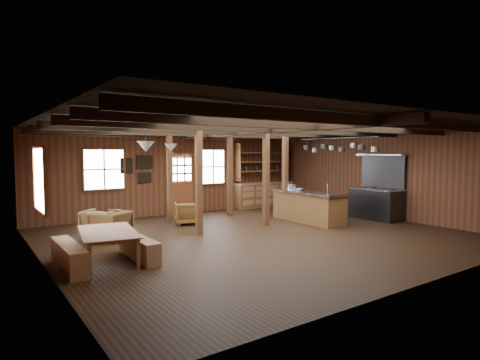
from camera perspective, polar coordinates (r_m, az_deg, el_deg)
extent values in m
cube|color=black|center=(10.35, 2.78, -7.95)|extent=(10.00, 9.00, 0.02)
cube|color=black|center=(10.15, 2.84, 7.83)|extent=(10.00, 9.00, 0.02)
cube|color=#4F2916|center=(8.14, -26.40, -1.58)|extent=(0.02, 9.00, 2.80)
cube|color=#4F2916|center=(13.78, 19.56, 0.72)|extent=(0.02, 9.00, 2.80)
cube|color=#4F2916|center=(13.99, -8.52, 0.96)|extent=(10.00, 0.02, 2.80)
cube|color=#4F2916|center=(7.14, 25.46, -2.28)|extent=(10.00, 0.02, 2.80)
cube|color=black|center=(7.67, 19.14, 7.87)|extent=(9.80, 0.12, 0.18)
cube|color=black|center=(8.64, 11.02, 7.56)|extent=(9.80, 0.12, 0.18)
cube|color=black|center=(9.75, 4.64, 7.21)|extent=(9.80, 0.12, 0.18)
cube|color=black|center=(10.95, -0.38, 6.87)|extent=(9.80, 0.12, 0.18)
cube|color=black|center=(12.21, -4.38, 6.56)|extent=(9.80, 0.12, 0.18)
cube|color=black|center=(13.35, -7.22, 6.32)|extent=(9.80, 0.12, 0.18)
cube|color=black|center=(10.14, 2.83, 7.09)|extent=(0.18, 8.82, 0.18)
cube|color=#4A2515|center=(10.33, -5.88, -0.09)|extent=(0.15, 0.15, 2.80)
cube|color=#4A2515|center=(12.38, -9.99, 0.55)|extent=(0.15, 0.15, 2.80)
cube|color=#4A2515|center=(11.55, 3.72, 0.36)|extent=(0.15, 0.15, 2.80)
cube|color=#4A2515|center=(13.45, -1.45, 0.88)|extent=(0.15, 0.15, 2.80)
cube|color=#4A2515|center=(13.34, 6.43, 0.83)|extent=(0.15, 0.15, 2.80)
cube|color=brown|center=(14.01, -8.38, -2.53)|extent=(0.90, 0.06, 1.10)
cube|color=#4A2515|center=(13.76, -10.19, -0.58)|extent=(0.06, 0.08, 2.10)
cube|color=#4A2515|center=(14.18, -6.66, -0.40)|extent=(0.06, 0.08, 2.10)
cube|color=#4A2515|center=(13.92, -8.44, 3.91)|extent=(1.02, 0.08, 0.06)
cube|color=white|center=(13.93, -8.42, 1.56)|extent=(0.84, 0.02, 0.90)
cube|color=white|center=(13.00, -18.77, 1.44)|extent=(1.20, 0.02, 1.20)
cube|color=#4A2515|center=(13.00, -18.77, 1.44)|extent=(1.32, 0.06, 1.32)
cube|color=white|center=(14.56, -3.85, 1.90)|extent=(0.90, 0.02, 1.20)
cube|color=#4A2515|center=(14.56, -3.85, 1.90)|extent=(1.02, 0.06, 1.32)
cube|color=white|center=(8.63, -26.60, 0.04)|extent=(0.02, 1.20, 1.20)
cube|color=#4A2515|center=(8.63, -26.60, 0.04)|extent=(0.14, 1.24, 1.32)
cube|color=silver|center=(13.41, -13.44, 2.47)|extent=(0.50, 0.03, 0.40)
cube|color=black|center=(13.40, -13.42, 2.47)|extent=(0.55, 0.02, 0.45)
cube|color=silver|center=(13.20, -15.86, 1.97)|extent=(0.35, 0.03, 0.45)
cube|color=black|center=(13.19, -15.84, 1.97)|extent=(0.40, 0.02, 0.50)
cube|color=silver|center=(13.43, -13.40, 0.34)|extent=(0.40, 0.03, 0.30)
cube|color=black|center=(13.42, -13.39, 0.34)|extent=(0.45, 0.02, 0.35)
cube|color=brown|center=(15.62, 3.30, -2.19)|extent=(2.50, 0.55, 0.90)
cube|color=olive|center=(15.56, 3.35, -0.44)|extent=(2.55, 0.60, 0.06)
cube|color=brown|center=(15.58, 3.20, 1.30)|extent=(2.30, 0.35, 0.04)
cube|color=brown|center=(15.57, 3.20, 2.59)|extent=(2.30, 0.35, 0.04)
cube|color=brown|center=(15.57, 3.21, 3.88)|extent=(2.30, 0.35, 0.04)
cube|color=brown|center=(14.89, -0.29, 2.53)|extent=(0.04, 0.35, 1.40)
cube|color=brown|center=(16.30, 6.40, 2.63)|extent=(0.04, 0.35, 1.40)
cylinder|color=#2D2D30|center=(8.64, -13.26, 6.83)|extent=(0.02, 0.02, 0.45)
cone|color=silver|center=(8.63, -13.23, 4.68)|extent=(0.36, 0.36, 0.22)
cylinder|color=#2D2D30|center=(11.07, -9.81, 6.23)|extent=(0.02, 0.02, 0.45)
cone|color=silver|center=(11.06, -9.79, 4.55)|extent=(0.36, 0.36, 0.22)
cylinder|color=#2D2D30|center=(12.51, 13.57, 5.80)|extent=(0.04, 3.00, 0.04)
cylinder|color=#2D2D30|center=(11.70, 18.70, 5.16)|extent=(0.01, 0.01, 0.28)
cylinder|color=silver|center=(11.69, 18.68, 4.14)|extent=(0.24, 0.24, 0.14)
cylinder|color=#2D2D30|center=(11.85, 16.89, 5.34)|extent=(0.01, 0.01, 0.21)
cylinder|color=#2D2D30|center=(11.84, 16.87, 4.50)|extent=(0.20, 0.20, 0.14)
cylinder|color=#2D2D30|center=(12.20, 15.87, 5.45)|extent=(0.01, 0.01, 0.15)
cylinder|color=silver|center=(12.19, 15.86, 4.76)|extent=(0.19, 0.19, 0.14)
cylinder|color=#2D2D30|center=(12.39, 14.26, 5.18)|extent=(0.01, 0.01, 0.27)
cylinder|color=#2D2D30|center=(12.38, 14.24, 4.22)|extent=(0.20, 0.20, 0.14)
cylinder|color=#2D2D30|center=(12.66, 12.99, 5.29)|extent=(0.01, 0.01, 0.22)
cylinder|color=silver|center=(12.65, 12.98, 4.48)|extent=(0.22, 0.22, 0.14)
cylinder|color=#2D2D30|center=(12.95, 11.85, 5.39)|extent=(0.01, 0.01, 0.17)
cylinder|color=#2D2D30|center=(12.95, 11.84, 4.71)|extent=(0.22, 0.22, 0.14)
cylinder|color=#2D2D30|center=(13.22, 10.66, 5.11)|extent=(0.01, 0.01, 0.29)
cylinder|color=silver|center=(13.22, 10.65, 4.18)|extent=(0.21, 0.21, 0.14)
cylinder|color=#2D2D30|center=(13.50, 9.48, 5.30)|extent=(0.01, 0.01, 0.20)
cylinder|color=#2D2D30|center=(13.49, 9.47, 4.58)|extent=(0.23, 0.23, 0.14)
cube|color=brown|center=(12.49, 9.68, -3.89)|extent=(0.82, 2.41, 0.86)
cube|color=silver|center=(12.43, 9.70, -1.75)|extent=(0.90, 2.51, 0.08)
cylinder|color=#2D2D30|center=(12.01, 11.71, -1.97)|extent=(0.44, 0.44, 0.06)
cylinder|color=silver|center=(12.15, 12.37, -1.21)|extent=(0.03, 0.03, 0.30)
cube|color=olive|center=(12.21, 12.69, -5.09)|extent=(0.60, 0.52, 0.44)
cube|color=#2D2D30|center=(13.47, 18.82, -3.29)|extent=(0.84, 1.57, 0.94)
cube|color=silver|center=(13.42, 18.87, -1.20)|extent=(0.86, 1.60, 0.04)
cube|color=#2D2D30|center=(13.64, 19.72, 1.20)|extent=(0.12, 1.57, 1.05)
cube|color=silver|center=(13.53, 19.47, 3.41)|extent=(0.40, 1.68, 0.05)
imported|color=#9B6746|center=(8.18, -17.96, -9.05)|extent=(1.27, 1.92, 0.63)
cube|color=olive|center=(8.03, -23.16, -9.99)|extent=(0.32, 1.72, 0.47)
cube|color=olive|center=(8.38, -14.21, -9.33)|extent=(0.30, 1.58, 0.44)
imported|color=brown|center=(10.13, -17.94, -6.24)|extent=(1.09, 1.09, 0.73)
imported|color=brown|center=(11.99, -7.53, -4.70)|extent=(0.89, 0.90, 0.65)
imported|color=olive|center=(10.63, -19.23, -5.86)|extent=(1.08, 1.08, 0.70)
cylinder|color=silver|center=(12.91, 7.49, -0.91)|extent=(0.31, 0.31, 0.19)
imported|color=silver|center=(12.63, 8.43, -1.33)|extent=(0.28, 0.28, 0.06)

